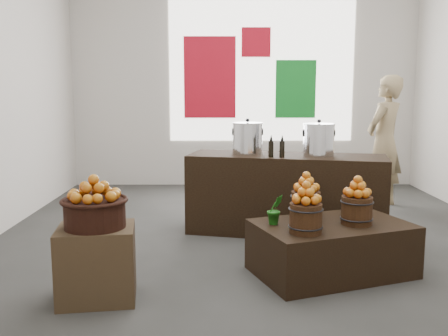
{
  "coord_description": "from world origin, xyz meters",
  "views": [
    {
      "loc": [
        -0.41,
        -5.34,
        1.66
      ],
      "look_at": [
        -0.38,
        -0.4,
        0.9
      ],
      "focal_mm": 40.0,
      "sensor_mm": 36.0,
      "label": 1
    }
  ],
  "objects_px": {
    "crate": "(97,263)",
    "stock_pot_center": "(319,141)",
    "counter": "(286,194)",
    "wicker_basket": "(95,214)",
    "display_table": "(332,248)",
    "stock_pot_left": "(247,139)",
    "shopper": "(384,142)"
  },
  "relations": [
    {
      "from": "crate",
      "to": "stock_pot_center",
      "type": "bearing_deg",
      "value": 41.03
    },
    {
      "from": "crate",
      "to": "counter",
      "type": "height_order",
      "value": "counter"
    },
    {
      "from": "wicker_basket",
      "to": "stock_pot_center",
      "type": "bearing_deg",
      "value": 41.03
    },
    {
      "from": "wicker_basket",
      "to": "stock_pot_center",
      "type": "xyz_separation_m",
      "value": [
        2.11,
        1.84,
        0.4
      ]
    },
    {
      "from": "crate",
      "to": "display_table",
      "type": "xyz_separation_m",
      "value": [
        2.01,
        0.57,
        -0.06
      ]
    },
    {
      "from": "display_table",
      "to": "wicker_basket",
      "type": "bearing_deg",
      "value": 175.61
    },
    {
      "from": "crate",
      "to": "counter",
      "type": "xyz_separation_m",
      "value": [
        1.76,
        1.92,
        0.17
      ]
    },
    {
      "from": "crate",
      "to": "display_table",
      "type": "bearing_deg",
      "value": 15.74
    },
    {
      "from": "wicker_basket",
      "to": "counter",
      "type": "bearing_deg",
      "value": 47.48
    },
    {
      "from": "display_table",
      "to": "stock_pot_center",
      "type": "height_order",
      "value": "stock_pot_center"
    },
    {
      "from": "stock_pot_left",
      "to": "stock_pot_center",
      "type": "distance_m",
      "value": 0.83
    },
    {
      "from": "display_table",
      "to": "counter",
      "type": "distance_m",
      "value": 1.4
    },
    {
      "from": "display_table",
      "to": "counter",
      "type": "xyz_separation_m",
      "value": [
        -0.25,
        1.35,
        0.23
      ]
    },
    {
      "from": "crate",
      "to": "wicker_basket",
      "type": "xyz_separation_m",
      "value": [
        0.0,
        0.0,
        0.41
      ]
    },
    {
      "from": "wicker_basket",
      "to": "shopper",
      "type": "xyz_separation_m",
      "value": [
        3.34,
        3.28,
        0.24
      ]
    },
    {
      "from": "stock_pot_left",
      "to": "stock_pot_center",
      "type": "relative_size",
      "value": 1.0
    },
    {
      "from": "display_table",
      "to": "shopper",
      "type": "xyz_separation_m",
      "value": [
        1.33,
        2.72,
        0.71
      ]
    },
    {
      "from": "wicker_basket",
      "to": "shopper",
      "type": "distance_m",
      "value": 4.69
    },
    {
      "from": "counter",
      "to": "shopper",
      "type": "relative_size",
      "value": 1.2
    },
    {
      "from": "counter",
      "to": "shopper",
      "type": "bearing_deg",
      "value": 53.85
    },
    {
      "from": "stock_pot_left",
      "to": "shopper",
      "type": "relative_size",
      "value": 0.19
    },
    {
      "from": "wicker_basket",
      "to": "stock_pot_center",
      "type": "height_order",
      "value": "stock_pot_center"
    },
    {
      "from": "counter",
      "to": "stock_pot_center",
      "type": "relative_size",
      "value": 6.47
    },
    {
      "from": "counter",
      "to": "shopper",
      "type": "xyz_separation_m",
      "value": [
        1.58,
        1.36,
        0.48
      ]
    },
    {
      "from": "wicker_basket",
      "to": "counter",
      "type": "xyz_separation_m",
      "value": [
        1.76,
        1.92,
        -0.24
      ]
    },
    {
      "from": "display_table",
      "to": "stock_pot_left",
      "type": "xyz_separation_m",
      "value": [
        -0.7,
        1.46,
        0.87
      ]
    },
    {
      "from": "stock_pot_center",
      "to": "wicker_basket",
      "type": "bearing_deg",
      "value": -138.97
    },
    {
      "from": "display_table",
      "to": "stock_pot_center",
      "type": "xyz_separation_m",
      "value": [
        0.1,
        1.27,
        0.87
      ]
    },
    {
      "from": "display_table",
      "to": "shopper",
      "type": "relative_size",
      "value": 0.73
    },
    {
      "from": "stock_pot_center",
      "to": "display_table",
      "type": "bearing_deg",
      "value": -94.61
    },
    {
      "from": "wicker_basket",
      "to": "counter",
      "type": "distance_m",
      "value": 2.62
    },
    {
      "from": "stock_pot_left",
      "to": "shopper",
      "type": "bearing_deg",
      "value": 31.73
    }
  ]
}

